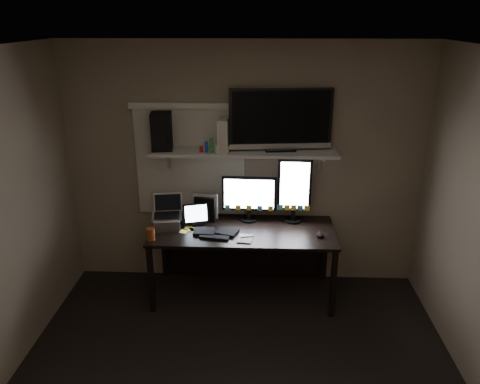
# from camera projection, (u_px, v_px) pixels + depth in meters

# --- Properties ---
(ceiling) EXTENTS (3.60, 3.60, 0.00)m
(ceiling) POSITION_uv_depth(u_px,v_px,m) (234.00, 54.00, 2.62)
(ceiling) COLOR silver
(ceiling) RESTS_ON back_wall
(back_wall) EXTENTS (3.60, 0.00, 3.60)m
(back_wall) POSITION_uv_depth(u_px,v_px,m) (244.00, 168.00, 4.75)
(back_wall) COLOR #716051
(back_wall) RESTS_ON floor
(window_blinds) EXTENTS (1.10, 0.02, 1.10)m
(window_blinds) POSITION_uv_depth(u_px,v_px,m) (190.00, 163.00, 4.74)
(window_blinds) COLOR silver
(window_blinds) RESTS_ON back_wall
(desk) EXTENTS (1.80, 0.75, 0.73)m
(desk) POSITION_uv_depth(u_px,v_px,m) (243.00, 240.00, 4.76)
(desk) COLOR black
(desk) RESTS_ON floor
(wall_shelf) EXTENTS (1.80, 0.35, 0.03)m
(wall_shelf) POSITION_uv_depth(u_px,v_px,m) (244.00, 152.00, 4.51)
(wall_shelf) COLOR #B9B9B3
(wall_shelf) RESTS_ON back_wall
(monitor_landscape) EXTENTS (0.55, 0.08, 0.48)m
(monitor_landscape) POSITION_uv_depth(u_px,v_px,m) (249.00, 198.00, 4.71)
(monitor_landscape) COLOR black
(monitor_landscape) RESTS_ON desk
(monitor_portrait) EXTENTS (0.34, 0.07, 0.67)m
(monitor_portrait) POSITION_uv_depth(u_px,v_px,m) (294.00, 190.00, 4.67)
(monitor_portrait) COLOR black
(monitor_portrait) RESTS_ON desk
(keyboard) EXTENTS (0.45, 0.24, 0.03)m
(keyboard) POSITION_uv_depth(u_px,v_px,m) (215.00, 232.00, 4.51)
(keyboard) COLOR black
(keyboard) RESTS_ON desk
(mouse) EXTENTS (0.09, 0.11, 0.04)m
(mouse) POSITION_uv_depth(u_px,v_px,m) (320.00, 235.00, 4.44)
(mouse) COLOR black
(mouse) RESTS_ON desk
(notepad) EXTENTS (0.15, 0.20, 0.01)m
(notepad) POSITION_uv_depth(u_px,v_px,m) (245.00, 239.00, 4.39)
(notepad) COLOR beige
(notepad) RESTS_ON desk
(tablet) EXTENTS (0.28, 0.18, 0.23)m
(tablet) POSITION_uv_depth(u_px,v_px,m) (196.00, 214.00, 4.65)
(tablet) COLOR black
(tablet) RESTS_ON desk
(file_sorter) EXTENTS (0.23, 0.13, 0.27)m
(file_sorter) POSITION_uv_depth(u_px,v_px,m) (206.00, 207.00, 4.76)
(file_sorter) COLOR black
(file_sorter) RESTS_ON desk
(laptop) EXTENTS (0.32, 0.28, 0.32)m
(laptop) POSITION_uv_depth(u_px,v_px,m) (167.00, 213.00, 4.56)
(laptop) COLOR #B8B9BD
(laptop) RESTS_ON desk
(cup) EXTENTS (0.10, 0.10, 0.12)m
(cup) POSITION_uv_depth(u_px,v_px,m) (151.00, 234.00, 4.36)
(cup) COLOR brown
(cup) RESTS_ON desk
(sticky_notes) EXTENTS (0.35, 0.28, 0.00)m
(sticky_notes) POSITION_uv_depth(u_px,v_px,m) (192.00, 232.00, 4.54)
(sticky_notes) COLOR #FFE645
(sticky_notes) RESTS_ON desk
(tv) EXTENTS (0.99, 0.28, 0.59)m
(tv) POSITION_uv_depth(u_px,v_px,m) (281.00, 120.00, 4.42)
(tv) COLOR black
(tv) RESTS_ON wall_shelf
(game_console) EXTENTS (0.11, 0.27, 0.31)m
(game_console) POSITION_uv_depth(u_px,v_px,m) (224.00, 135.00, 4.44)
(game_console) COLOR beige
(game_console) RESTS_ON wall_shelf
(speaker) EXTENTS (0.23, 0.26, 0.36)m
(speaker) POSITION_uv_depth(u_px,v_px,m) (162.00, 131.00, 4.48)
(speaker) COLOR black
(speaker) RESTS_ON wall_shelf
(bottles) EXTENTS (0.22, 0.08, 0.13)m
(bottles) POSITION_uv_depth(u_px,v_px,m) (214.00, 146.00, 4.41)
(bottles) COLOR #A50F0C
(bottles) RESTS_ON wall_shelf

